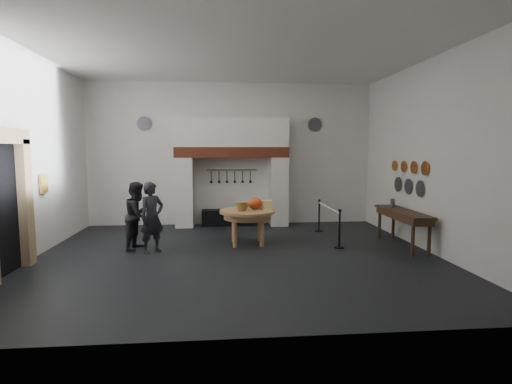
{
  "coord_description": "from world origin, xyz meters",
  "views": [
    {
      "loc": [
        -0.38,
        -8.83,
        2.38
      ],
      "look_at": [
        0.51,
        0.91,
        1.35
      ],
      "focal_mm": 28.0,
      "sensor_mm": 36.0,
      "label": 1
    }
  ],
  "objects": [
    {
      "name": "work_table",
      "position": [
        0.31,
        1.11,
        0.84
      ],
      "size": [
        1.78,
        1.78,
        0.07
      ],
      "primitive_type": "cylinder",
      "rotation": [
        0.0,
        0.0,
        0.32
      ],
      "color": "tan",
      "rests_on": "floor"
    },
    {
      "name": "chimney_hood",
      "position": [
        0.0,
        3.65,
        2.92
      ],
      "size": [
        3.5,
        0.7,
        0.9
      ],
      "primitive_type": "cube",
      "color": "silver",
      "rests_on": "hearth_brick_band"
    },
    {
      "name": "copper_pan_a",
      "position": [
        4.46,
        0.2,
        1.95
      ],
      "size": [
        0.03,
        0.34,
        0.34
      ],
      "primitive_type": "cylinder",
      "rotation": [
        0.0,
        1.57,
        0.0
      ],
      "color": "#C6662D",
      "rests_on": "wall_right"
    },
    {
      "name": "pumpkin",
      "position": [
        0.51,
        1.21,
        1.03
      ],
      "size": [
        0.36,
        0.36,
        0.31
      ],
      "primitive_type": "ellipsoid",
      "color": "#C74E1C",
      "rests_on": "work_table"
    },
    {
      "name": "pewter_plate_back_right",
      "position": [
        2.7,
        3.96,
        3.2
      ],
      "size": [
        0.44,
        0.03,
        0.44
      ],
      "primitive_type": "cylinder",
      "rotation": [
        1.57,
        0.0,
        0.0
      ],
      "color": "#4C4C51",
      "rests_on": "wall_back"
    },
    {
      "name": "visitor_near",
      "position": [
        -1.95,
        0.47,
        0.83
      ],
      "size": [
        0.72,
        0.7,
        1.66
      ],
      "primitive_type": "imported",
      "rotation": [
        0.0,
        0.0,
        0.72
      ],
      "color": "black",
      "rests_on": "floor"
    },
    {
      "name": "cheese_block_small",
      "position": [
        0.79,
        1.36,
        0.97
      ],
      "size": [
        0.18,
        0.18,
        0.2
      ],
      "primitive_type": "cube",
      "color": "#EED68E",
      "rests_on": "work_table"
    },
    {
      "name": "copper_pan_b",
      "position": [
        4.46,
        0.75,
        1.95
      ],
      "size": [
        0.03,
        0.32,
        0.32
      ],
      "primitive_type": "cylinder",
      "rotation": [
        0.0,
        1.57,
        0.0
      ],
      "color": "#C6662D",
      "rests_on": "wall_right"
    },
    {
      "name": "chimney_pier_right",
      "position": [
        1.48,
        3.65,
        1.07
      ],
      "size": [
        0.55,
        0.7,
        2.15
      ],
      "primitive_type": "cube",
      "color": "silver",
      "rests_on": "floor"
    },
    {
      "name": "copper_pan_c",
      "position": [
        4.46,
        1.3,
        1.95
      ],
      "size": [
        0.03,
        0.3,
        0.3
      ],
      "primitive_type": "cylinder",
      "rotation": [
        0.0,
        1.57,
        0.0
      ],
      "color": "#C6662D",
      "rests_on": "wall_right"
    },
    {
      "name": "barrier_rope",
      "position": [
        2.51,
        1.5,
        0.85
      ],
      "size": [
        0.04,
        2.0,
        0.04
      ],
      "primitive_type": "cylinder",
      "rotation": [
        1.57,
        0.0,
        0.0
      ],
      "color": "white",
      "rests_on": "barrier_post_near"
    },
    {
      "name": "ceiling",
      "position": [
        0.0,
        0.0,
        4.5
      ],
      "size": [
        9.0,
        8.0,
        0.02
      ],
      "primitive_type": "cube",
      "color": "silver",
      "rests_on": "wall_back"
    },
    {
      "name": "chimney_pier_left",
      "position": [
        -1.48,
        3.65,
        1.07
      ],
      "size": [
        0.55,
        0.7,
        2.15
      ],
      "primitive_type": "cube",
      "color": "silver",
      "rests_on": "floor"
    },
    {
      "name": "side_table",
      "position": [
        4.1,
        0.5,
        0.87
      ],
      "size": [
        0.55,
        2.2,
        0.06
      ],
      "primitive_type": "cube",
      "color": "#3D2716",
      "rests_on": "floor"
    },
    {
      "name": "wall_front",
      "position": [
        0.0,
        -4.0,
        2.25
      ],
      "size": [
        9.0,
        0.02,
        4.5
      ],
      "primitive_type": "cube",
      "color": "silver",
      "rests_on": "floor"
    },
    {
      "name": "door_jamb_far",
      "position": [
        -4.38,
        -0.3,
        1.3
      ],
      "size": [
        0.22,
        0.3,
        2.6
      ],
      "primitive_type": "cube",
      "color": "tan",
      "rests_on": "floor"
    },
    {
      "name": "pewter_plate_back_left",
      "position": [
        -2.7,
        3.96,
        3.2
      ],
      "size": [
        0.44,
        0.03,
        0.44
      ],
      "primitive_type": "cylinder",
      "rotation": [
        1.57,
        0.0,
        0.0
      ],
      "color": "#4C4C51",
      "rests_on": "wall_back"
    },
    {
      "name": "wall_left",
      "position": [
        -4.5,
        0.0,
        2.25
      ],
      "size": [
        0.02,
        8.0,
        4.5
      ],
      "primitive_type": "cube",
      "color": "silver",
      "rests_on": "floor"
    },
    {
      "name": "floor",
      "position": [
        0.0,
        0.0,
        0.0
      ],
      "size": [
        9.0,
        8.0,
        0.02
      ],
      "primitive_type": "cube",
      "color": "black",
      "rests_on": "ground"
    },
    {
      "name": "utensil_rail",
      "position": [
        0.0,
        3.92,
        1.75
      ],
      "size": [
        1.6,
        0.02,
        0.02
      ],
      "primitive_type": "cylinder",
      "rotation": [
        0.0,
        1.57,
        0.0
      ],
      "color": "black",
      "rests_on": "wall_back"
    },
    {
      "name": "pewter_jug",
      "position": [
        4.1,
        1.1,
        1.01
      ],
      "size": [
        0.12,
        0.12,
        0.22
      ],
      "primitive_type": "cylinder",
      "color": "#4E4E53",
      "rests_on": "side_table"
    },
    {
      "name": "wall_back",
      "position": [
        0.0,
        4.0,
        2.25
      ],
      "size": [
        9.0,
        0.02,
        4.5
      ],
      "primitive_type": "cube",
      "color": "silver",
      "rests_on": "floor"
    },
    {
      "name": "iron_range",
      "position": [
        0.0,
        3.72,
        0.25
      ],
      "size": [
        1.9,
        0.45,
        0.5
      ],
      "primitive_type": "cube",
      "color": "black",
      "rests_on": "floor"
    },
    {
      "name": "wall_right",
      "position": [
        4.5,
        0.0,
        2.25
      ],
      "size": [
        0.02,
        8.0,
        4.5
      ],
      "primitive_type": "cube",
      "color": "silver",
      "rests_on": "floor"
    },
    {
      "name": "cheese_block_big",
      "position": [
        0.81,
        1.06,
        0.99
      ],
      "size": [
        0.22,
        0.22,
        0.24
      ],
      "primitive_type": "cube",
      "color": "#E6DE8A",
      "rests_on": "work_table"
    },
    {
      "name": "pewter_plate_right",
      "position": [
        4.46,
        1.6,
        1.45
      ],
      "size": [
        0.03,
        0.4,
        0.4
      ],
      "primitive_type": "cylinder",
      "rotation": [
        0.0,
        1.57,
        0.0
      ],
      "color": "#4C4C51",
      "rests_on": "wall_right"
    },
    {
      "name": "visitor_far",
      "position": [
        -2.35,
        0.87,
        0.81
      ],
      "size": [
        0.77,
        0.9,
        1.62
      ],
      "primitive_type": "imported",
      "rotation": [
        0.0,
        0.0,
        1.36
      ],
      "color": "black",
      "rests_on": "floor"
    },
    {
      "name": "pewter_plate_left",
      "position": [
        4.46,
        0.4,
        1.45
      ],
      "size": [
        0.03,
        0.4,
        0.4
      ],
      "primitive_type": "cylinder",
      "rotation": [
        0.0,
        1.57,
        0.0
      ],
      "color": "#4C4C51",
      "rests_on": "wall_right"
    },
    {
      "name": "barrier_post_near",
      "position": [
        2.51,
        0.5,
        0.45
      ],
      "size": [
        0.05,
        0.05,
        0.9
      ],
      "primitive_type": "cylinder",
      "color": "black",
      "rests_on": "floor"
    },
    {
      "name": "door_lintel",
      "position": [
        -4.38,
        -1.0,
        2.65
      ],
      "size": [
        0.22,
        1.7,
        0.3
      ],
      "primitive_type": "cube",
      "color": "tan",
      "rests_on": "door_jamb_near"
    },
    {
      "name": "barrier_post_far",
      "position": [
        2.51,
        2.5,
        0.45
      ],
      "size": [
        0.05,
        0.05,
        0.9
      ],
      "primitive_type": "cylinder",
      "color": "black",
      "rests_on": "floor"
    },
    {
      "name": "pewter_plate_mid",
      "position": [
        4.46,
        1.0,
        1.45
      ],
      "size": [
        0.03,
        0.4,
        0.4
      ],
      "primitive_type": "cylinder",
      "rotation": [
        0.0,
        1.57,
        0.0
      ],
      "color": "#4C4C51",
      "rests_on": "wall_right"
    },
    {
      "name": "wall_plaque",
      "position": [
        -4.45,
        0.8,
        1.6
      ],
      "size": [
        0.05,
        0.34,
        0.44
      ],
      "primitive_type": "cube",
      "color": "gold",
      "rests_on": "wall_left"
    },
    {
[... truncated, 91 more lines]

